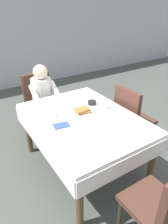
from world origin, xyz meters
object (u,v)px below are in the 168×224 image
diner_person (43,95)px  spoon_near_edge (103,126)px  breakfast_stack (83,110)px  fork_left_of_plate (70,119)px  knife_right_of_plate (97,110)px  dining_table_main (83,124)px  plate_breakfast (83,113)px  cup_coffee (105,106)px  syrup_pitcher (55,113)px  bowl_butter (92,103)px  chair_right_side (131,115)px  chair_diner (40,99)px  chair_near_camera (165,204)px

diner_person → spoon_near_edge: (0.15, -1.29, 0.07)m
breakfast_stack → fork_left_of_plate: size_ratio=1.14×
knife_right_of_plate → spoon_near_edge: same height
spoon_near_edge → dining_table_main: bearing=105.6°
plate_breakfast → cup_coffee: 0.30m
syrup_pitcher → plate_breakfast: bearing=-24.4°
diner_person → bowl_butter: (0.35, -0.79, 0.09)m
chair_right_side → spoon_near_edge: (-0.70, -0.27, 0.21)m
syrup_pitcher → spoon_near_edge: (0.33, -0.48, -0.04)m
breakfast_stack → bowl_butter: 0.27m
breakfast_stack → fork_left_of_plate: 0.20m
dining_table_main → diner_person: bearing=94.5°
breakfast_stack → knife_right_of_plate: 0.20m
plate_breakfast → cup_coffee: size_ratio=2.48×
chair_diner → chair_right_side: (0.85, -1.17, 0.00)m
bowl_butter → chair_right_side: bearing=-24.1°
chair_diner → cup_coffee: 1.24m
chair_near_camera → spoon_near_edge: size_ratio=6.20×
bowl_butter → chair_diner: bearing=110.4°
plate_breakfast → fork_left_of_plate: (-0.19, -0.02, -0.01)m
knife_right_of_plate → plate_breakfast: bearing=83.3°
dining_table_main → breakfast_stack: breakfast_stack is taller
cup_coffee → syrup_pitcher: 0.62m
chair_diner → breakfast_stack: chair_diner is taller
chair_right_side → diner_person: bearing=-140.0°
chair_diner → dining_table_main: bearing=93.9°
plate_breakfast → breakfast_stack: bearing=83.1°
chair_right_side → fork_left_of_plate: size_ratio=5.17×
diner_person → syrup_pitcher: size_ratio=14.00×
chair_near_camera → knife_right_of_plate: bearing=79.3°
chair_near_camera → chair_diner: bearing=91.9°
chair_right_side → spoon_near_edge: size_ratio=6.20×
diner_person → spoon_near_edge: size_ratio=7.47×
chair_diner → bowl_butter: size_ratio=8.45×
chair_diner → bowl_butter: chair_diner is taller
bowl_butter → syrup_pitcher: (-0.53, -0.02, 0.02)m
chair_near_camera → fork_left_of_plate: size_ratio=5.17×
chair_near_camera → spoon_near_edge: bearing=85.7°
breakfast_stack → syrup_pitcher: size_ratio=2.56×
dining_table_main → diner_person: (-0.08, 1.01, 0.02)m
cup_coffee → spoon_near_edge: (-0.27, -0.30, -0.04)m
diner_person → chair_right_side: (0.85, -1.01, -0.14)m
spoon_near_edge → diner_person: bearing=98.1°
dining_table_main → bowl_butter: bearing=39.3°
spoon_near_edge → chair_diner: bearing=97.4°
diner_person → breakfast_stack: (0.12, -0.93, 0.11)m
dining_table_main → spoon_near_edge: 0.30m
cup_coffee → knife_right_of_plate: cup_coffee is taller
bowl_butter → chair_near_camera: bearing=-101.1°
chair_right_side → bowl_butter: size_ratio=8.45×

